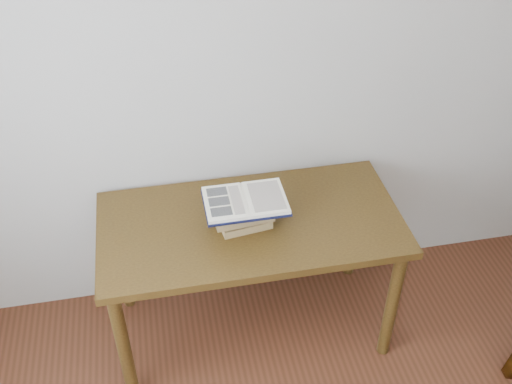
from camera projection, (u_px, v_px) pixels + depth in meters
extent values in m
cube|color=#B2B0A8|center=(256.00, 63.00, 2.60)|extent=(3.50, 0.04, 2.60)
cube|color=#4B3412|center=(251.00, 224.00, 2.67)|extent=(1.35, 0.67, 0.04)
cylinder|color=#4B3412|center=(124.00, 347.00, 2.59)|extent=(0.06, 0.06, 0.68)
cylinder|color=#4B3412|center=(392.00, 304.00, 2.78)|extent=(0.06, 0.06, 0.68)
cylinder|color=#4B3412|center=(121.00, 257.00, 3.02)|extent=(0.06, 0.06, 0.68)
cylinder|color=#4B3412|center=(354.00, 226.00, 3.20)|extent=(0.06, 0.06, 0.68)
cube|color=tan|center=(244.00, 220.00, 2.64)|extent=(0.24, 0.18, 0.04)
cube|color=#161A43|center=(244.00, 213.00, 2.63)|extent=(0.20, 0.14, 0.03)
cube|color=tan|center=(241.00, 211.00, 2.59)|extent=(0.27, 0.20, 0.03)
cube|color=maroon|center=(239.00, 206.00, 2.57)|extent=(0.22, 0.18, 0.03)
cube|color=black|center=(245.00, 202.00, 2.56)|extent=(0.35, 0.25, 0.01)
cube|color=silver|center=(225.00, 203.00, 2.54)|extent=(0.17, 0.23, 0.02)
cube|color=silver|center=(266.00, 198.00, 2.56)|extent=(0.17, 0.23, 0.02)
cylinder|color=silver|center=(245.00, 200.00, 2.55)|extent=(0.01, 0.23, 0.01)
cube|color=black|center=(217.00, 192.00, 2.58)|extent=(0.09, 0.06, 0.00)
cube|color=black|center=(219.00, 201.00, 2.53)|extent=(0.09, 0.06, 0.00)
cube|color=black|center=(221.00, 211.00, 2.48)|extent=(0.09, 0.06, 0.00)
cube|color=beige|center=(237.00, 200.00, 2.54)|extent=(0.04, 0.19, 0.00)
cube|color=beige|center=(266.00, 196.00, 2.56)|extent=(0.14, 0.20, 0.00)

